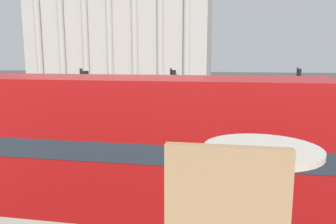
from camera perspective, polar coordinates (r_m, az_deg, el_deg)
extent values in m
cylinder|color=black|center=(9.83, 16.06, -15.22)|extent=(1.01, 0.22, 1.01)
cube|color=#B71414|center=(8.88, -11.47, -11.49)|extent=(11.22, 2.40, 1.80)
cube|color=#2D3842|center=(8.55, -11.72, -4.44)|extent=(11.00, 2.43, 0.45)
cube|color=#B71414|center=(8.38, -11.92, 1.48)|extent=(11.22, 2.40, 1.33)
cylinder|color=#2D2D30|center=(1.89, 15.53, -16.76)|extent=(0.07, 0.07, 0.68)
cylinder|color=beige|center=(1.76, 16.05, -6.33)|extent=(0.60, 0.60, 0.03)
cube|color=#A87F56|center=(1.12, 10.05, -16.23)|extent=(0.40, 0.04, 0.42)
cube|color=#BCB2A8|center=(53.38, -7.61, 14.21)|extent=(26.69, 12.78, 17.92)
cylinder|color=#BCB2A8|center=(51.46, -21.67, 12.31)|extent=(0.90, 0.90, 15.24)
cylinder|color=#BCB2A8|center=(49.71, -18.09, 12.63)|extent=(0.90, 0.90, 15.24)
cylinder|color=#BCB2A8|center=(48.15, -14.26, 12.92)|extent=(0.90, 0.90, 15.24)
cylinder|color=#BCB2A8|center=(46.82, -10.18, 13.16)|extent=(0.90, 0.90, 15.24)
cylinder|color=#BCB2A8|center=(45.73, -5.87, 13.35)|extent=(0.90, 0.90, 15.24)
cylinder|color=#BCB2A8|center=(44.89, -1.37, 13.46)|extent=(0.90, 0.90, 15.24)
cylinder|color=#BCB2A8|center=(44.32, 3.27, 13.50)|extent=(0.90, 0.90, 15.24)
cylinder|color=black|center=(14.51, -14.58, -0.75)|extent=(0.12, 0.12, 4.09)
cube|color=black|center=(14.24, -14.19, 5.55)|extent=(0.20, 0.24, 0.70)
sphere|color=green|center=(14.19, -13.80, 6.15)|extent=(0.14, 0.14, 0.14)
cylinder|color=black|center=(19.00, 0.52, 1.69)|extent=(0.12, 0.12, 3.92)
cube|color=black|center=(18.82, 1.07, 6.24)|extent=(0.20, 0.24, 0.70)
sphere|color=green|center=(18.79, 1.40, 6.69)|extent=(0.14, 0.14, 0.14)
cylinder|color=black|center=(28.21, 21.42, 3.43)|extent=(0.12, 0.12, 3.74)
cube|color=black|center=(28.15, 21.95, 6.29)|extent=(0.20, 0.24, 0.70)
sphere|color=green|center=(28.16, 22.19, 6.58)|extent=(0.14, 0.14, 0.14)
cylinder|color=black|center=(23.50, 24.66, -1.77)|extent=(0.60, 0.18, 0.60)
cylinder|color=black|center=(21.84, 25.79, -2.66)|extent=(0.60, 0.18, 0.60)
cylinder|color=#282B33|center=(24.20, -13.56, -0.59)|extent=(0.14, 0.14, 0.82)
cylinder|color=#282B33|center=(24.13, -13.17, -0.61)|extent=(0.14, 0.14, 0.82)
cylinder|color=black|center=(24.05, -13.43, 1.12)|extent=(0.32, 0.32, 0.65)
sphere|color=tan|center=(23.99, -13.47, 2.15)|extent=(0.22, 0.22, 0.22)
cylinder|color=#282B33|center=(21.88, 14.06, -1.66)|extent=(0.14, 0.14, 0.83)
cylinder|color=#282B33|center=(21.89, 14.53, -1.67)|extent=(0.14, 0.14, 0.83)
cylinder|color=slate|center=(21.75, 14.38, 0.25)|extent=(0.32, 0.32, 0.66)
sphere|color=tan|center=(21.69, 14.43, 1.40)|extent=(0.22, 0.22, 0.22)
cylinder|color=#282B33|center=(26.66, -7.54, 0.48)|extent=(0.14, 0.14, 0.79)
cylinder|color=#282B33|center=(26.60, -7.17, 0.47)|extent=(0.14, 0.14, 0.79)
cylinder|color=#606638|center=(26.53, -7.39, 1.98)|extent=(0.32, 0.32, 0.62)
sphere|color=tan|center=(26.48, -7.41, 2.88)|extent=(0.21, 0.21, 0.21)
cylinder|color=#282B33|center=(21.45, 18.15, -2.11)|extent=(0.14, 0.14, 0.80)
cylinder|color=#282B33|center=(21.47, 18.63, -2.12)|extent=(0.14, 0.14, 0.80)
cylinder|color=#B22323|center=(21.33, 18.49, -0.22)|extent=(0.32, 0.32, 0.64)
sphere|color=tan|center=(21.27, 18.55, 0.92)|extent=(0.22, 0.22, 0.22)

